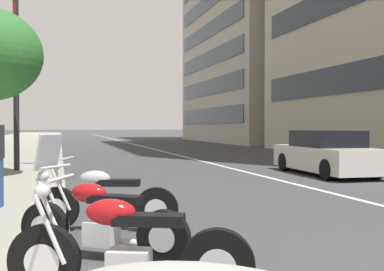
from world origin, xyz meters
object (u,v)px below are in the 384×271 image
Objects in this scene: street_lamp_with_banners at (26,19)px; car_mid_block_traffic at (326,154)px; motorcycle_mid_row at (98,222)px; motorcycle_under_tarp at (127,253)px; motorcycle_far_end_row at (105,203)px.

car_mid_block_traffic is at bearing -105.38° from street_lamp_with_banners.
car_mid_block_traffic is at bearing -100.25° from motorcycle_mid_row.
motorcycle_under_tarp is 12.89m from street_lamp_with_banners.
car_mid_block_traffic is at bearing -107.88° from motorcycle_under_tarp.
motorcycle_under_tarp is 1.46m from motorcycle_mid_row.
motorcycle_mid_row is 11.54m from street_lamp_with_banners.
motorcycle_mid_row is at bearing 99.23° from motorcycle_far_end_row.
car_mid_block_traffic is (7.90, -7.90, 0.23)m from motorcycle_mid_row.
motorcycle_mid_row is at bearing 137.70° from car_mid_block_traffic.
street_lamp_with_banners is at bearing -47.25° from motorcycle_mid_row.
motorcycle_mid_row is 0.23× the size of street_lamp_with_banners.
motorcycle_far_end_row is (2.89, -0.07, -0.00)m from motorcycle_under_tarp.
motorcycle_mid_row is at bearing -62.61° from motorcycle_under_tarp.
motorcycle_mid_row is 11.17m from car_mid_block_traffic.
motorcycle_under_tarp is 0.26× the size of street_lamp_with_banners.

